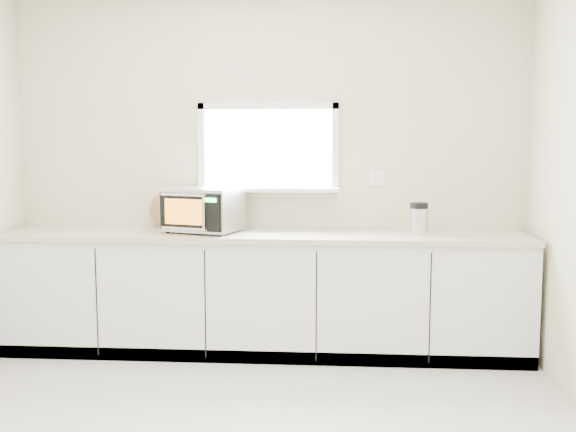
{
  "coord_description": "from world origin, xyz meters",
  "views": [
    {
      "loc": [
        0.54,
        -3.28,
        1.62
      ],
      "look_at": [
        0.19,
        1.55,
        1.07
      ],
      "focal_mm": 42.0,
      "sensor_mm": 36.0,
      "label": 1
    }
  ],
  "objects": [
    {
      "name": "back_wall",
      "position": [
        0.0,
        2.0,
        1.36
      ],
      "size": [
        4.0,
        0.17,
        2.7
      ],
      "color": "beige",
      "rests_on": "ground"
    },
    {
      "name": "countertop",
      "position": [
        0.0,
        1.69,
        0.9
      ],
      "size": [
        3.92,
        0.64,
        0.04
      ],
      "primitive_type": "cube",
      "color": "#BFB49E",
      "rests_on": "cabinets"
    },
    {
      "name": "knife_block",
      "position": [
        -0.51,
        1.69,
        1.04
      ],
      "size": [
        0.14,
        0.21,
        0.27
      ],
      "rotation": [
        0.0,
        0.0,
        0.3
      ],
      "color": "#462919",
      "rests_on": "countertop"
    },
    {
      "name": "microwave",
      "position": [
        -0.47,
        1.71,
        1.1
      ],
      "size": [
        0.62,
        0.54,
        0.34
      ],
      "rotation": [
        0.0,
        0.0,
        -0.3
      ],
      "color": "black",
      "rests_on": "countertop"
    },
    {
      "name": "cutting_board",
      "position": [
        -0.8,
        1.94,
        1.06
      ],
      "size": [
        0.28,
        0.07,
        0.28
      ],
      "primitive_type": "cylinder",
      "rotation": [
        1.4,
        0.0,
        0.0
      ],
      "color": "olive",
      "rests_on": "countertop"
    },
    {
      "name": "cabinets",
      "position": [
        0.0,
        1.7,
        0.44
      ],
      "size": [
        3.92,
        0.6,
        0.88
      ],
      "primitive_type": "cube",
      "color": "silver",
      "rests_on": "ground"
    },
    {
      "name": "coffee_grinder",
      "position": [
        1.14,
        1.7,
        1.04
      ],
      "size": [
        0.17,
        0.17,
        0.24
      ],
      "rotation": [
        0.0,
        0.0,
        0.25
      ],
      "color": "#B7BABF",
      "rests_on": "countertop"
    }
  ]
}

